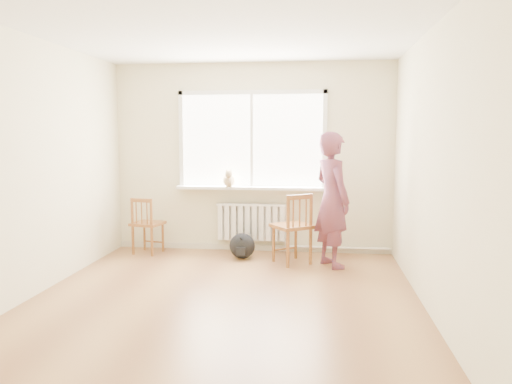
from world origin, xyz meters
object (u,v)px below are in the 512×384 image
(chair_left, at_px, (146,225))
(chair_right, at_px, (294,228))
(person, at_px, (332,200))
(cat, at_px, (229,179))
(backpack, at_px, (242,246))

(chair_left, relative_size, chair_right, 0.87)
(person, bearing_deg, chair_right, 53.78)
(chair_right, xyz_separation_m, cat, (-0.95, 0.51, 0.59))
(person, distance_m, cat, 1.55)
(chair_left, distance_m, chair_right, 2.13)
(backpack, bearing_deg, cat, 126.13)
(chair_left, height_order, person, person)
(backpack, bearing_deg, person, -11.42)
(chair_left, height_order, chair_right, chair_right)
(chair_left, bearing_deg, backpack, -172.71)
(cat, height_order, backpack, cat)
(chair_right, xyz_separation_m, person, (0.48, -0.05, 0.39))
(person, relative_size, cat, 4.38)
(chair_left, distance_m, backpack, 1.42)
(chair_left, relative_size, person, 0.47)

